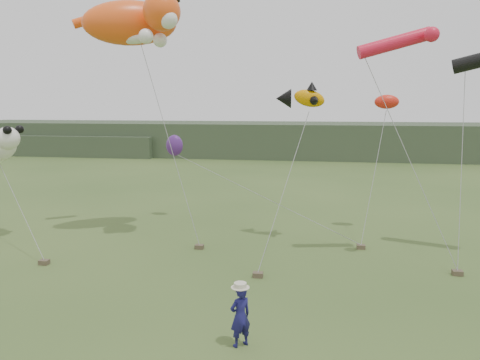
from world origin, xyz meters
name	(u,v)px	position (x,y,z in m)	size (l,w,h in m)	color
ground	(251,313)	(0.00, 0.00, 0.00)	(120.00, 120.00, 0.00)	#385123
headland	(280,140)	(-3.11, 44.69, 1.92)	(90.00, 13.00, 4.00)	#2D3D28
festival_attendant	(240,316)	(-0.01, -1.93, 0.81)	(0.59, 0.39, 1.62)	navy
sandbag_anchors	(262,260)	(-0.26, 4.68, 0.09)	(15.97, 4.47, 0.18)	brown
cat_kite	(137,21)	(-6.45, 7.90, 9.92)	(5.85, 4.16, 2.49)	#FF5516
fish_kite	(300,98)	(0.94, 8.20, 6.49)	(2.31, 1.51, 1.23)	#D78800
tube_kites	(465,49)	(7.31, 6.86, 8.30)	(7.30, 2.74, 1.71)	black
misc_kites	(260,128)	(-1.21, 11.07, 5.00)	(11.99, 1.60, 3.25)	red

